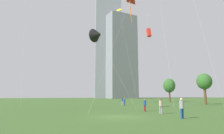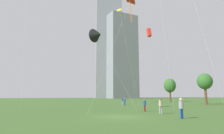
# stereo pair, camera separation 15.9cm
# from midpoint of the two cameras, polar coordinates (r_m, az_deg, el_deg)

# --- Properties ---
(ground) EXTENTS (280.00, 280.00, 0.00)m
(ground) POSITION_cam_midpoint_polar(r_m,az_deg,el_deg) (19.43, 2.05, -14.59)
(ground) COLOR #3D6028
(person_standing_1) EXTENTS (0.41, 0.41, 1.86)m
(person_standing_1) POSITION_cam_midpoint_polar(r_m,az_deg,el_deg) (18.92, 19.79, -11.02)
(person_standing_1) COLOR #1E478C
(person_standing_1) RESTS_ON ground
(person_standing_2) EXTENTS (0.39, 0.39, 1.74)m
(person_standing_2) POSITION_cam_midpoint_polar(r_m,az_deg,el_deg) (23.03, 14.10, -10.86)
(person_standing_2) COLOR gray
(person_standing_2) RESTS_ON ground
(person_standing_3) EXTENTS (0.35, 0.35, 1.56)m
(person_standing_3) POSITION_cam_midpoint_polar(r_m,az_deg,el_deg) (39.28, 3.60, -10.12)
(person_standing_3) COLOR #1E478C
(person_standing_3) RESTS_ON ground
(person_standing_4) EXTENTS (0.36, 0.36, 1.62)m
(person_standing_4) POSITION_cam_midpoint_polar(r_m,az_deg,el_deg) (25.92, 9.53, -10.85)
(person_standing_4) COLOR maroon
(person_standing_4) RESTS_ON ground
(person_standing_5) EXTENTS (0.37, 0.37, 1.68)m
(person_standing_5) POSITION_cam_midpoint_polar(r_m,az_deg,el_deg) (44.48, 2.92, -9.83)
(person_standing_5) COLOR gray
(person_standing_5) RESTS_ON ground
(kite_flying_0) EXTENTS (3.33, 7.49, 16.41)m
(kite_flying_0) POSITION_cam_midpoint_polar(r_m,az_deg,el_deg) (42.64, 10.76, 9.98)
(kite_flying_0) COLOR silver
(kite_flying_0) RESTS_ON ground
(kite_flying_1) EXTENTS (4.35, 1.27, 18.67)m
(kite_flying_1) POSITION_cam_midpoint_polar(r_m,az_deg,el_deg) (37.99, 2.07, 16.28)
(kite_flying_1) COLOR silver
(kite_flying_1) RESTS_ON ground
(kite_flying_6) EXTENTS (6.21, 4.67, 12.30)m
(kite_flying_6) POSITION_cam_midpoint_polar(r_m,az_deg,el_deg) (29.72, -4.54, 9.51)
(kite_flying_6) COLOR silver
(kite_flying_6) RESTS_ON ground
(kite_flying_8) EXTENTS (7.93, 5.40, 17.44)m
(kite_flying_8) POSITION_cam_midpoint_polar(r_m,az_deg,el_deg) (31.78, 5.36, 18.68)
(kite_flying_8) COLOR silver
(kite_flying_8) RESTS_ON ground
(park_tree_0) EXTENTS (3.36, 3.36, 7.06)m
(park_tree_0) POSITION_cam_midpoint_polar(r_m,az_deg,el_deg) (48.85, 25.63, -4.00)
(park_tree_0) COLOR brown
(park_tree_0) RESTS_ON ground
(park_tree_1) EXTENTS (3.85, 3.85, 7.56)m
(park_tree_1) POSITION_cam_midpoint_polar(r_m,az_deg,el_deg) (65.99, 16.58, -5.33)
(park_tree_1) COLOR brown
(park_tree_1) RESTS_ON ground
(distant_highrise_0) EXTENTS (20.92, 24.58, 102.24)m
(distant_highrise_0) POSITION_cam_midpoint_polar(r_m,az_deg,el_deg) (149.03, -1.47, 10.82)
(distant_highrise_0) COLOR gray
(distant_highrise_0) RESTS_ON ground
(distant_highrise_1) EXTENTS (24.60, 27.95, 58.05)m
(distant_highrise_1) POSITION_cam_midpoint_polar(r_m,az_deg,el_deg) (138.39, 1.45, 2.84)
(distant_highrise_1) COLOR gray
(distant_highrise_1) RESTS_ON ground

